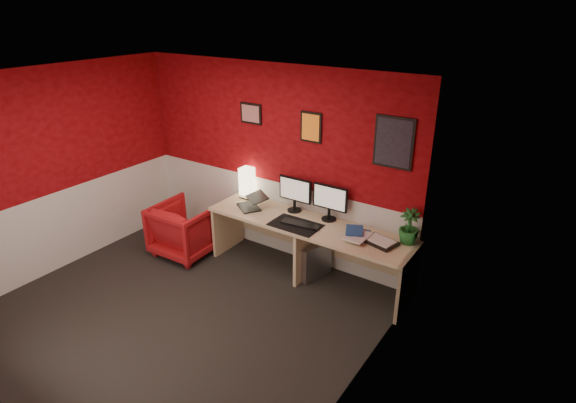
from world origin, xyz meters
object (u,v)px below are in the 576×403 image
object	(u,v)px
monitor_left	(295,189)
pc_tower	(313,260)
laptop	(249,200)
armchair	(185,229)
zen_tray	(380,242)
potted_plant	(409,226)
monitor_right	(330,197)
shoji_lamp	(247,184)
desk	(307,250)

from	to	relation	value
monitor_left	pc_tower	size ratio (longest dim) A/B	1.29
laptop	armchair	world-z (taller)	laptop
zen_tray	potted_plant	bearing A→B (deg)	36.04
monitor_right	pc_tower	xyz separation A→B (m)	(-0.10, -0.18, -0.80)
zen_tray	potted_plant	world-z (taller)	potted_plant
laptop	shoji_lamp	bearing A→B (deg)	164.64
monitor_right	potted_plant	size ratio (longest dim) A/B	1.47
laptop	potted_plant	bearing A→B (deg)	40.44
potted_plant	pc_tower	world-z (taller)	potted_plant
zen_tray	armchair	world-z (taller)	zen_tray
shoji_lamp	pc_tower	world-z (taller)	shoji_lamp
monitor_left	potted_plant	world-z (taller)	monitor_left
monitor_right	laptop	bearing A→B (deg)	-165.39
laptop	monitor_left	xyz separation A→B (m)	(0.53, 0.25, 0.18)
desk	monitor_right	world-z (taller)	monitor_right
shoji_lamp	zen_tray	bearing A→B (deg)	-5.72
desk	armchair	xyz separation A→B (m)	(-1.67, -0.40, -0.01)
monitor_right	shoji_lamp	bearing A→B (deg)	-179.68
laptop	monitor_left	size ratio (longest dim) A/B	0.57
laptop	zen_tray	size ratio (longest dim) A/B	0.94
zen_tray	armchair	size ratio (longest dim) A/B	0.45
shoji_lamp	armchair	world-z (taller)	shoji_lamp
monitor_right	zen_tray	distance (m)	0.83
zen_tray	shoji_lamp	bearing A→B (deg)	174.28
laptop	potted_plant	world-z (taller)	potted_plant
monitor_left	laptop	bearing A→B (deg)	-155.12
shoji_lamp	desk	bearing A→B (deg)	-11.59
pc_tower	armchair	distance (m)	1.79
desk	zen_tray	size ratio (longest dim) A/B	7.43
shoji_lamp	armchair	bearing A→B (deg)	-133.37
monitor_right	desk	bearing A→B (deg)	-123.91
monitor_left	armchair	size ratio (longest dim) A/B	0.75
desk	zen_tray	world-z (taller)	zen_tray
desk	zen_tray	xyz separation A→B (m)	(0.91, 0.02, 0.38)
monitor_left	desk	bearing A→B (deg)	-32.77
monitor_left	armchair	distance (m)	1.62
monitor_right	armchair	bearing A→B (deg)	-161.03
desk	shoji_lamp	size ratio (longest dim) A/B	6.50
shoji_lamp	potted_plant	xyz separation A→B (m)	(2.24, -0.02, -0.00)
shoji_lamp	laptop	world-z (taller)	shoji_lamp
laptop	desk	bearing A→B (deg)	36.15
monitor_right	monitor_left	bearing A→B (deg)	-177.90
monitor_left	armchair	bearing A→B (deg)	-155.58
shoji_lamp	monitor_left	distance (m)	0.76
armchair	shoji_lamp	bearing A→B (deg)	-135.23
armchair	desk	bearing A→B (deg)	-168.47
shoji_lamp	monitor_left	size ratio (longest dim) A/B	0.69
shoji_lamp	potted_plant	world-z (taller)	shoji_lamp
potted_plant	armchair	bearing A→B (deg)	-168.06
desk	potted_plant	bearing A→B (deg)	9.81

